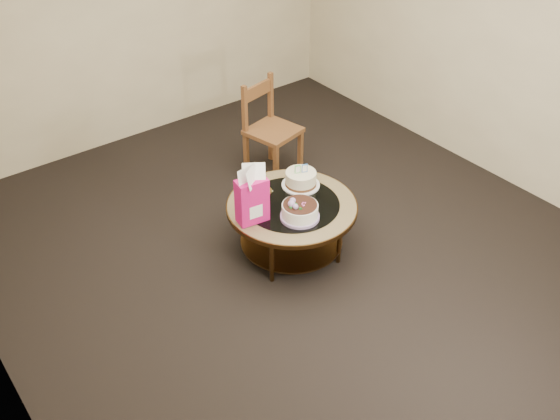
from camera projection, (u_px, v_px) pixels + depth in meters
ground at (291, 249)px, 5.08m from camera, size 5.00×5.00×0.00m
room_walls at (294, 72)px, 4.17m from camera, size 4.52×5.02×2.61m
coffee_table at (292, 212)px, 4.85m from camera, size 1.02×1.02×0.46m
decorated_cake at (300, 212)px, 4.62m from camera, size 0.30×0.30×0.17m
cream_cake at (301, 179)px, 4.97m from camera, size 0.31×0.31×0.19m
gift_bag at (252, 195)px, 4.50m from camera, size 0.24×0.19×0.46m
pillar_candle at (265, 189)px, 4.91m from camera, size 0.12×0.12×0.09m
dining_chair at (270, 129)px, 5.75m from camera, size 0.51×0.51×0.92m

